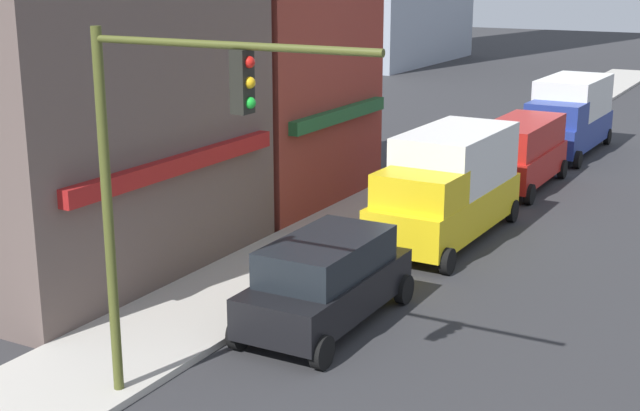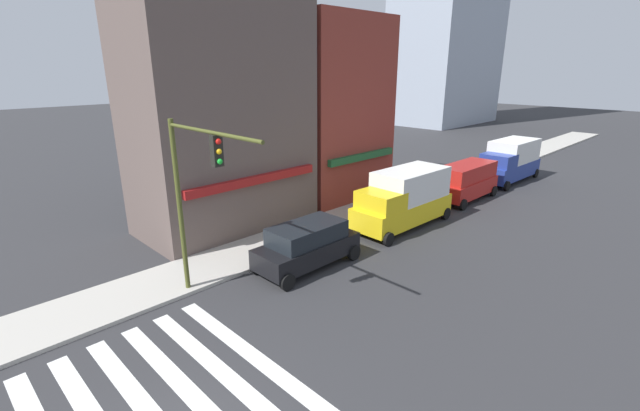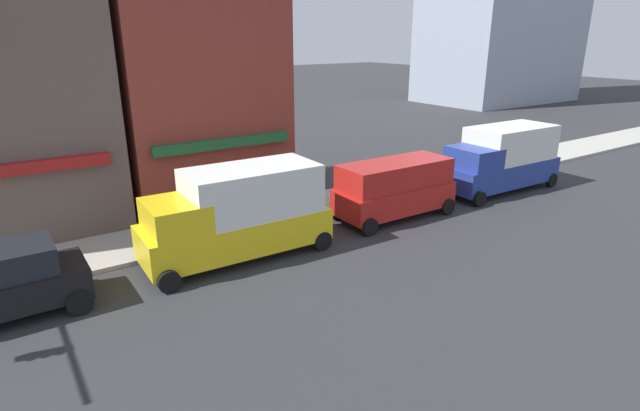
# 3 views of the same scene
# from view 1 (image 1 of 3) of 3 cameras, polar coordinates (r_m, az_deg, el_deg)

# --- Properties ---
(storefront_row) EXTENTS (15.84, 5.30, 14.06)m
(storefront_row) POSITION_cam_1_polar(r_m,az_deg,el_deg) (24.57, -9.86, 12.59)
(storefront_row) COLOR brown
(storefront_row) RESTS_ON ground_plane
(traffic_signal) EXTENTS (0.32, 5.19, 6.54)m
(traffic_signal) POSITION_cam_1_polar(r_m,az_deg,el_deg) (14.54, -10.23, 2.97)
(traffic_signal) COLOR #474C1E
(traffic_signal) RESTS_ON ground_plane
(suv_black) EXTENTS (4.70, 2.12, 1.94)m
(suv_black) POSITION_cam_1_polar(r_m,az_deg,el_deg) (18.98, 0.44, -4.75)
(suv_black) COLOR black
(suv_black) RESTS_ON ground_plane
(box_truck_yellow) EXTENTS (6.25, 2.42, 3.04)m
(box_truck_yellow) POSITION_cam_1_polar(r_m,az_deg,el_deg) (25.01, 8.20, 1.35)
(box_truck_yellow) COLOR yellow
(box_truck_yellow) RESTS_ON ground_plane
(van_red) EXTENTS (5.02, 2.22, 2.34)m
(van_red) POSITION_cam_1_polar(r_m,az_deg,el_deg) (31.47, 12.68, 3.42)
(van_red) COLOR #B21E19
(van_red) RESTS_ON ground_plane
(box_truck_blue) EXTENTS (6.25, 2.42, 3.04)m
(box_truck_blue) POSITION_cam_1_polar(r_m,az_deg,el_deg) (37.87, 15.65, 5.64)
(box_truck_blue) COLOR navy
(box_truck_blue) RESTS_ON ground_plane
(pedestrian_green_top) EXTENTS (0.32, 0.32, 1.77)m
(pedestrian_green_top) POSITION_cam_1_polar(r_m,az_deg,el_deg) (31.84, 8.86, 3.35)
(pedestrian_green_top) COLOR #23232D
(pedestrian_green_top) RESTS_ON sidewalk_left
(pedestrian_grey_coat) EXTENTS (0.32, 0.32, 1.77)m
(pedestrian_grey_coat) POSITION_cam_1_polar(r_m,az_deg,el_deg) (28.44, 5.67, 2.05)
(pedestrian_grey_coat) COLOR #23232D
(pedestrian_grey_coat) RESTS_ON sidewalk_left
(pedestrian_orange_vest) EXTENTS (0.32, 0.32, 1.77)m
(pedestrian_orange_vest) POSITION_cam_1_polar(r_m,az_deg,el_deg) (28.35, 5.45, 2.01)
(pedestrian_orange_vest) COLOR #23232D
(pedestrian_orange_vest) RESTS_ON sidewalk_left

